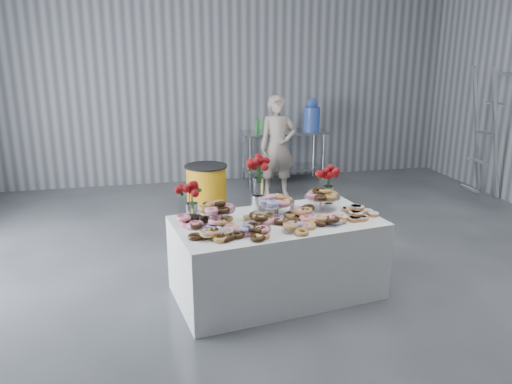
# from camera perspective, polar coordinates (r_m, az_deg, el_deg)

# --- Properties ---
(ground) EXTENTS (9.00, 9.00, 0.00)m
(ground) POSITION_cam_1_polar(r_m,az_deg,el_deg) (4.95, 5.98, -11.63)
(ground) COLOR #34363B
(ground) RESTS_ON ground
(room_walls) EXTENTS (8.04, 9.04, 4.02)m
(room_walls) POSITION_cam_1_polar(r_m,az_deg,el_deg) (4.37, 3.12, 20.61)
(room_walls) COLOR gray
(room_walls) RESTS_ON ground
(display_table) EXTENTS (2.02, 1.26, 0.75)m
(display_table) POSITION_cam_1_polar(r_m,az_deg,el_deg) (4.81, 2.40, -7.45)
(display_table) COLOR white
(display_table) RESTS_ON ground
(prep_table) EXTENTS (1.50, 0.60, 0.90)m
(prep_table) POSITION_cam_1_polar(r_m,az_deg,el_deg) (8.73, 3.16, 5.14)
(prep_table) COLOR silver
(prep_table) RESTS_ON ground
(donut_mounds) EXTENTS (1.90, 1.05, 0.09)m
(donut_mounds) POSITION_cam_1_polar(r_m,az_deg,el_deg) (4.61, 2.63, -2.91)
(donut_mounds) COLOR gold
(donut_mounds) RESTS_ON display_table
(cake_stand_left) EXTENTS (0.36, 0.36, 0.17)m
(cake_stand_left) POSITION_cam_1_polar(r_m,az_deg,el_deg) (4.58, -4.61, -1.83)
(cake_stand_left) COLOR silver
(cake_stand_left) RESTS_ON display_table
(cake_stand_mid) EXTENTS (0.36, 0.36, 0.17)m
(cake_stand_mid) POSITION_cam_1_polar(r_m,az_deg,el_deg) (4.77, 2.30, -1.01)
(cake_stand_mid) COLOR silver
(cake_stand_mid) RESTS_ON display_table
(cake_stand_right) EXTENTS (0.36, 0.36, 0.17)m
(cake_stand_right) POSITION_cam_1_polar(r_m,az_deg,el_deg) (4.99, 7.57, -0.38)
(cake_stand_right) COLOR silver
(cake_stand_right) RESTS_ON display_table
(danish_pile) EXTENTS (0.48, 0.48, 0.11)m
(danish_pile) POSITION_cam_1_polar(r_m,az_deg,el_deg) (4.87, 11.30, -2.04)
(danish_pile) COLOR silver
(danish_pile) RESTS_ON display_table
(bouquet_left) EXTENTS (0.26, 0.26, 0.42)m
(bouquet_left) POSITION_cam_1_polar(r_m,az_deg,el_deg) (4.57, -7.41, 0.12)
(bouquet_left) COLOR white
(bouquet_left) RESTS_ON display_table
(bouquet_right) EXTENTS (0.26, 0.26, 0.42)m
(bouquet_right) POSITION_cam_1_polar(r_m,az_deg,el_deg) (5.14, 8.30, 1.91)
(bouquet_right) COLOR white
(bouquet_right) RESTS_ON display_table
(bouquet_center) EXTENTS (0.26, 0.26, 0.57)m
(bouquet_center) POSITION_cam_1_polar(r_m,az_deg,el_deg) (4.85, 0.30, 2.21)
(bouquet_center) COLOR silver
(bouquet_center) RESTS_ON display_table
(water_jug) EXTENTS (0.28, 0.28, 0.55)m
(water_jug) POSITION_cam_1_polar(r_m,az_deg,el_deg) (8.79, 6.39, 8.65)
(water_jug) COLOR #416BDF
(water_jug) RESTS_ON prep_table
(drink_bottles) EXTENTS (0.54, 0.08, 0.27)m
(drink_bottles) POSITION_cam_1_polar(r_m,az_deg,el_deg) (8.48, 1.30, 7.68)
(drink_bottles) COLOR #268C33
(drink_bottles) RESTS_ON prep_table
(person) EXTENTS (0.59, 0.40, 1.59)m
(person) POSITION_cam_1_polar(r_m,az_deg,el_deg) (7.84, 2.49, 5.19)
(person) COLOR #CC8C93
(person) RESTS_ON ground
(trash_barrel) EXTENTS (0.59, 0.59, 0.75)m
(trash_barrel) POSITION_cam_1_polar(r_m,az_deg,el_deg) (6.92, -5.67, 0.02)
(trash_barrel) COLOR orange
(trash_barrel) RESTS_ON ground
(stepladder) EXTENTS (0.60, 0.51, 2.04)m
(stepladder) POSITION_cam_1_polar(r_m,az_deg,el_deg) (8.59, 24.75, 6.18)
(stepladder) COLOR silver
(stepladder) RESTS_ON ground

